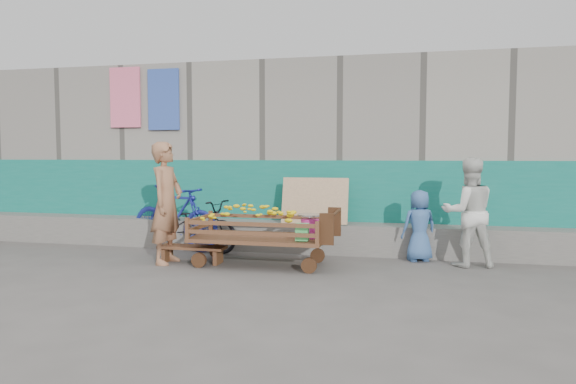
% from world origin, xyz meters
% --- Properties ---
extents(ground, '(80.00, 80.00, 0.00)m').
position_xyz_m(ground, '(0.00, 0.00, 0.00)').
color(ground, '#514E4A').
rests_on(ground, ground).
extents(building_wall, '(12.00, 3.50, 3.00)m').
position_xyz_m(building_wall, '(-0.00, 4.05, 1.47)').
color(building_wall, gray).
rests_on(building_wall, ground).
extents(banana_cart, '(1.94, 0.89, 0.83)m').
position_xyz_m(banana_cart, '(-0.32, 1.25, 0.56)').
color(banana_cart, brown).
rests_on(banana_cart, ground).
extents(bench, '(0.94, 0.28, 0.23)m').
position_xyz_m(bench, '(-1.23, 1.19, 0.17)').
color(bench, brown).
rests_on(bench, ground).
extents(vendor_man, '(0.42, 0.62, 1.66)m').
position_xyz_m(vendor_man, '(-1.56, 1.10, 0.83)').
color(vendor_man, '#9E6948').
rests_on(vendor_man, ground).
extents(woman, '(0.80, 0.67, 1.45)m').
position_xyz_m(woman, '(2.45, 1.80, 0.73)').
color(woman, silver).
rests_on(woman, ground).
extents(child, '(0.57, 0.48, 1.00)m').
position_xyz_m(child, '(1.82, 1.99, 0.50)').
color(child, '#3B629C').
rests_on(child, ground).
extents(bicycle_dark, '(1.61, 0.97, 0.80)m').
position_xyz_m(bicycle_dark, '(-1.52, 2.05, 0.40)').
color(bicycle_dark, black).
rests_on(bicycle_dark, ground).
extents(bicycle_blue, '(1.76, 0.94, 1.02)m').
position_xyz_m(bicycle_blue, '(-1.90, 2.05, 0.51)').
color(bicycle_blue, navy).
rests_on(bicycle_blue, ground).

